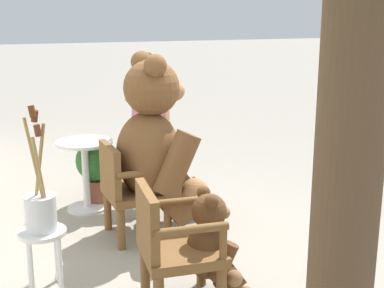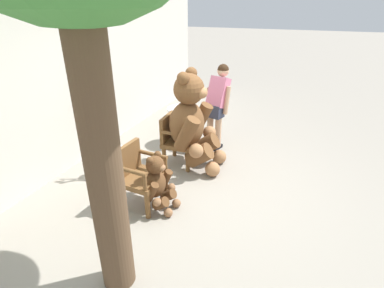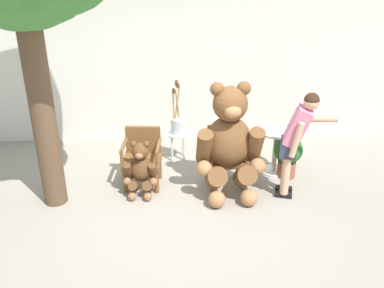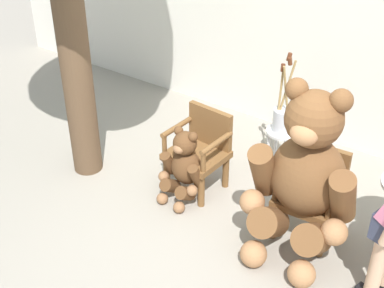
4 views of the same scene
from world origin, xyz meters
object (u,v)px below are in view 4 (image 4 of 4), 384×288
(wooden_chair_left, at_px, (200,148))
(brush_bucket, at_px, (283,117))
(teddy_bear_large, at_px, (304,176))
(teddy_bear_small, at_px, (184,166))
(wooden_chair_right, at_px, (312,191))
(white_stool, at_px, (281,139))

(wooden_chair_left, distance_m, brush_bucket, 0.98)
(teddy_bear_large, bearing_deg, teddy_bear_small, -179.28)
(wooden_chair_right, bearing_deg, white_stool, 131.50)
(wooden_chair_right, bearing_deg, brush_bucket, 131.59)
(teddy_bear_large, distance_m, teddy_bear_small, 1.32)
(brush_bucket, bearing_deg, white_stool, 14.99)
(wooden_chair_right, distance_m, teddy_bear_small, 1.28)
(wooden_chair_right, bearing_deg, wooden_chair_left, -180.00)
(wooden_chair_right, xyz_separation_m, teddy_bear_large, (0.01, -0.27, 0.34))
(wooden_chair_left, xyz_separation_m, brush_bucket, (0.53, 0.80, 0.18))
(wooden_chair_left, xyz_separation_m, teddy_bear_large, (1.25, -0.27, 0.34))
(teddy_bear_large, distance_m, brush_bucket, 1.30)
(wooden_chair_left, height_order, teddy_bear_large, teddy_bear_large)
(teddy_bear_large, xyz_separation_m, white_stool, (-0.72, 1.07, -0.45))
(wooden_chair_right, height_order, white_stool, wooden_chair_right)
(wooden_chair_left, distance_m, white_stool, 0.97)
(wooden_chair_right, height_order, teddy_bear_small, wooden_chair_right)
(teddy_bear_small, bearing_deg, wooden_chair_right, 12.86)
(wooden_chair_left, bearing_deg, teddy_bear_large, -12.15)
(wooden_chair_left, height_order, wooden_chair_right, same)
(brush_bucket, bearing_deg, teddy_bear_large, -56.09)
(wooden_chair_right, xyz_separation_m, white_stool, (-0.71, 0.80, -0.11))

